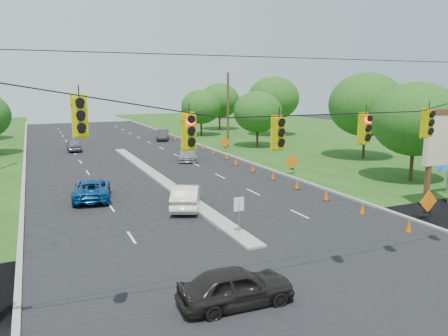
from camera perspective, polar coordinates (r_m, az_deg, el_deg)
name	(u,v)px	position (r m, az deg, el deg)	size (l,w,h in m)	color
ground	(307,286)	(17.58, 10.74, -14.88)	(160.00, 160.00, 0.00)	black
grass_right	(435,157)	(51.74, 25.83, 1.33)	(40.00, 160.00, 0.06)	#1E4714
cross_street	(307,286)	(17.58, 10.74, -14.88)	(160.00, 14.00, 0.02)	black
curb_left	(24,169)	(43.62, -24.64, -0.16)	(0.25, 110.00, 0.16)	gray
curb_right	(227,155)	(47.68, 0.35, 1.70)	(0.25, 110.00, 0.16)	gray
median	(159,179)	(35.97, -8.50, -1.44)	(1.00, 34.00, 0.18)	gray
median_sign	(239,209)	(21.92, 1.95, -5.36)	(0.55, 0.06, 2.05)	gray
signal_span	(327,162)	(15.25, 13.36, 0.72)	(25.60, 0.32, 9.00)	#422D1C
utility_pole_far_right	(228,111)	(52.71, 0.52, 7.49)	(0.28, 0.28, 9.00)	#422D1C
pylon_sign	(444,143)	(30.51, 26.85, 2.94)	(5.90, 2.30, 6.12)	#59331E
cone_0	(409,226)	(24.78, 22.99, -7.00)	(0.32, 0.32, 0.70)	#E45400
cone_1	(362,209)	(27.16, 17.62, -5.11)	(0.32, 0.32, 0.70)	#E45400
cone_2	(326,195)	(29.77, 13.19, -3.50)	(0.32, 0.32, 0.70)	#E45400
cone_3	(297,184)	(32.54, 9.49, -2.14)	(0.32, 0.32, 0.70)	#E45400
cone_4	(273,176)	(35.45, 6.40, -0.99)	(0.32, 0.32, 0.70)	#E45400
cone_5	(253,168)	(38.45, 3.78, -0.02)	(0.32, 0.32, 0.70)	#E45400
cone_6	(236,162)	(41.53, 1.55, 0.82)	(0.32, 0.32, 0.70)	#E45400
cone_7	(227,156)	(44.91, 0.33, 1.58)	(0.32, 0.32, 0.70)	#E45400
cone_8	(214,151)	(48.09, -1.37, 2.19)	(0.32, 0.32, 0.70)	#E45400
cone_9	(202,147)	(51.30, -2.87, 2.73)	(0.32, 0.32, 0.70)	#E45400
cone_10	(192,144)	(54.56, -4.19, 3.20)	(0.32, 0.32, 0.70)	#E45400
cone_11	(183,140)	(57.84, -5.36, 3.62)	(0.32, 0.32, 0.70)	#E45400
cone_12	(175,137)	(61.15, -6.41, 3.99)	(0.32, 0.32, 0.70)	#E45400
work_sign_0	(428,203)	(26.98, 25.13, -4.11)	(1.27, 0.58, 1.37)	black
work_sign_1	(292,162)	(37.40, 8.89, 0.73)	(1.27, 0.58, 1.37)	black
work_sign_2	(225,143)	(49.61, 0.15, 3.33)	(1.27, 0.58, 1.37)	black
tree_7	(415,119)	(36.98, 23.70, 5.87)	(6.72, 6.72, 7.84)	black
tree_8	(366,105)	(46.87, 18.08, 7.87)	(7.56, 7.56, 8.82)	black
tree_9	(258,112)	(53.37, 4.42, 7.33)	(5.88, 5.88, 6.86)	black
tree_10	(274,98)	(65.93, 6.49, 9.03)	(7.56, 7.56, 8.82)	black
tree_11	(220,100)	(73.99, -0.58, 8.81)	(6.72, 6.72, 7.84)	black
tree_12	(201,107)	(65.28, -3.02, 7.98)	(5.88, 5.88, 6.86)	black
black_sedan	(236,287)	(15.64, 1.59, -15.23)	(1.65, 4.11, 1.40)	black
white_sedan	(186,196)	(27.23, -4.96, -3.69)	(1.61, 4.61, 1.52)	silver
blue_pickup	(92,189)	(30.55, -16.86, -2.65)	(2.31, 5.01, 1.39)	navy
silver_car_far	(187,154)	(44.51, -4.86, 1.87)	(1.87, 4.61, 1.34)	gray
silver_car_oncoming	(74,145)	(53.48, -18.99, 2.82)	(1.56, 3.88, 1.32)	slate
dark_car_receding	(163,135)	(61.21, -7.99, 4.30)	(1.51, 4.33, 1.43)	#2C2C2C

